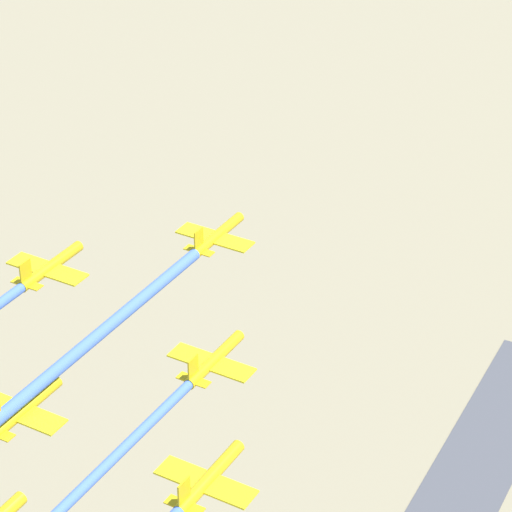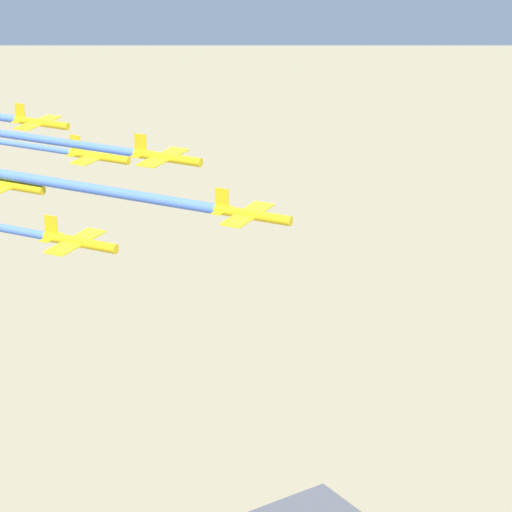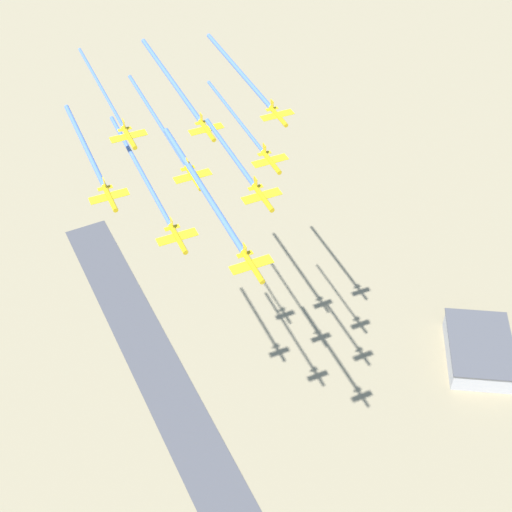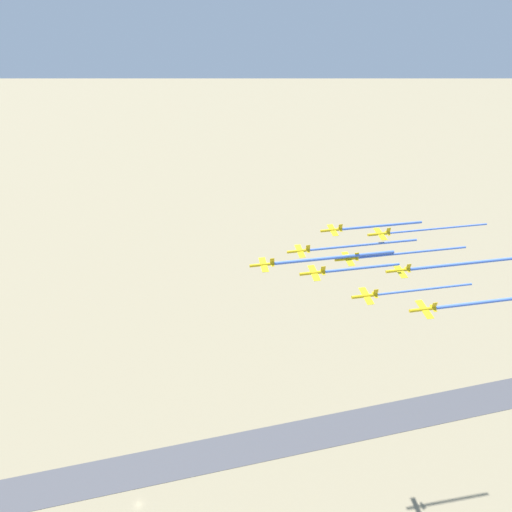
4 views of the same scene
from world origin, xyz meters
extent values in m
cube|color=#B7B7BC|center=(155.51, -34.43, 5.12)|extent=(37.96, 27.20, 10.24)
cube|color=#4C4C51|center=(155.51, -34.43, 10.49)|extent=(39.86, 28.56, 0.50)
cylinder|color=gold|center=(53.37, 57.66, 149.35)|extent=(9.76, 6.32, 1.28)
cube|color=yellow|center=(53.98, 58.01, 149.35)|extent=(7.29, 9.90, 0.21)
cube|color=gold|center=(57.12, 59.80, 150.96)|extent=(1.70, 1.07, 2.57)
cube|color=gold|center=(57.12, 59.80, 149.35)|extent=(2.97, 3.88, 0.14)
cylinder|color=gold|center=(74.92, 57.38, 151.44)|extent=(9.76, 6.32, 1.28)
cube|color=yellow|center=(75.53, 57.73, 151.44)|extent=(7.29, 9.90, 0.21)
cube|color=gold|center=(78.67, 59.52, 153.04)|extent=(1.70, 1.07, 2.57)
cube|color=gold|center=(78.67, 59.52, 151.44)|extent=(2.97, 3.88, 0.14)
cylinder|color=gold|center=(64.08, 76.36, 146.28)|extent=(9.76, 6.32, 1.28)
cube|color=yellow|center=(64.69, 76.70, 146.28)|extent=(7.29, 9.90, 0.21)
cube|color=gold|center=(67.83, 78.50, 147.89)|extent=(1.70, 1.07, 2.57)
cube|color=gold|center=(67.83, 78.50, 146.28)|extent=(2.97, 3.88, 0.14)
cylinder|color=gold|center=(96.46, 57.10, 146.28)|extent=(9.76, 6.32, 1.28)
cube|color=yellow|center=(97.07, 57.45, 146.28)|extent=(7.29, 9.90, 0.21)
cube|color=gold|center=(100.21, 59.24, 147.88)|extent=(1.70, 1.07, 2.57)
cube|color=gold|center=(100.21, 59.24, 146.28)|extent=(2.97, 3.88, 0.14)
cylinder|color=gold|center=(85.63, 76.08, 147.93)|extent=(9.76, 6.32, 1.28)
cube|color=yellow|center=(86.24, 76.43, 147.93)|extent=(7.29, 9.90, 0.21)
cube|color=gold|center=(89.38, 78.22, 149.54)|extent=(1.70, 1.07, 2.57)
cube|color=gold|center=(89.38, 78.22, 147.93)|extent=(2.97, 3.88, 0.14)
cylinder|color=gold|center=(74.80, 95.05, 148.49)|extent=(9.76, 6.32, 1.28)
cube|color=yellow|center=(75.40, 95.40, 148.49)|extent=(7.29, 9.90, 0.21)
cube|color=gold|center=(78.55, 97.19, 150.09)|extent=(1.70, 1.07, 2.57)
cube|color=gold|center=(78.55, 97.19, 148.49)|extent=(2.97, 3.88, 0.14)
cylinder|color=gold|center=(118.01, 56.82, 146.79)|extent=(9.76, 6.32, 1.28)
cube|color=yellow|center=(118.62, 57.17, 146.79)|extent=(7.29, 9.90, 0.21)
cube|color=gold|center=(121.76, 58.97, 148.40)|extent=(1.70, 1.07, 2.57)
cube|color=gold|center=(121.76, 58.97, 146.79)|extent=(2.97, 3.88, 0.14)
cylinder|color=gold|center=(107.17, 75.80, 147.95)|extent=(9.76, 6.32, 1.28)
cube|color=yellow|center=(107.78, 76.15, 147.95)|extent=(7.29, 9.90, 0.21)
cube|color=gold|center=(110.93, 77.94, 149.55)|extent=(1.70, 1.07, 2.57)
cube|color=gold|center=(110.93, 77.94, 147.95)|extent=(2.97, 3.88, 0.14)
cylinder|color=gold|center=(96.34, 94.77, 151.64)|extent=(9.76, 6.32, 1.28)
cube|color=yellow|center=(96.95, 95.12, 151.64)|extent=(7.29, 9.90, 0.21)
cube|color=gold|center=(100.09, 96.92, 153.25)|extent=(1.70, 1.07, 2.57)
cube|color=gold|center=(100.09, 96.92, 151.64)|extent=(2.97, 3.88, 0.14)
cylinder|color=#4C72D8|center=(81.01, 73.44, 149.35)|extent=(46.84, 27.55, 1.38)
cylinder|color=#4C72D8|center=(93.17, 67.80, 151.44)|extent=(27.94, 16.62, 1.14)
cylinder|color=#4C72D8|center=(91.01, 91.73, 146.28)|extent=(45.27, 26.47, 1.07)
cylinder|color=#4C72D8|center=(118.52, 69.70, 146.28)|extent=(35.44, 20.77, 0.91)
cylinder|color=#4C72D8|center=(112.17, 91.23, 147.93)|extent=(44.44, 25.95, 0.98)
cylinder|color=#4C72D8|center=(96.93, 107.69, 148.49)|extent=(35.75, 21.13, 1.22)
cylinder|color=#4C72D8|center=(144.10, 71.72, 146.79)|extent=(43.70, 25.72, 1.31)
cylinder|color=#4C72D8|center=(134.63, 91.47, 147.95)|extent=(46.44, 27.29, 1.33)
cylinder|color=#4C72D8|center=(121.83, 109.33, 151.64)|extent=(42.27, 24.62, 0.84)
camera|label=1|loc=(114.07, 170.60, 224.15)|focal=85.00mm
camera|label=2|loc=(-65.12, 137.14, 199.21)|focal=85.00mm
camera|label=3|loc=(-57.31, 46.12, 258.31)|focal=50.00mm
camera|label=4|loc=(97.18, -65.14, 253.78)|focal=28.00mm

